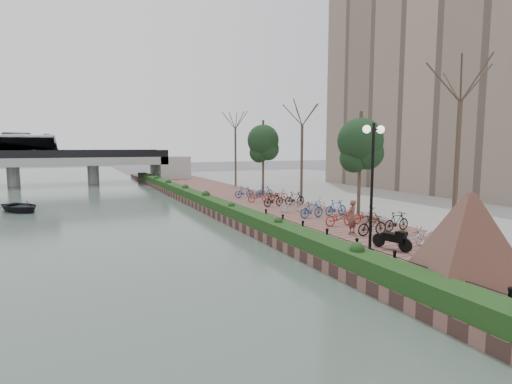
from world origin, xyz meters
TOP-DOWN VIEW (x-y plane):
  - ground at (0.00, 0.00)m, footprint 220.00×220.00m
  - promenade at (4.00, 17.50)m, footprint 8.00×75.00m
  - inland_pavement at (20.00, 17.50)m, footprint 24.00×75.00m
  - hedge at (0.60, 20.00)m, footprint 1.10×56.00m
  - chain_fence at (1.40, 2.00)m, footprint 0.10×14.10m
  - granite_monument at (2.52, -2.91)m, footprint 5.08×5.08m
  - lamppost at (2.42, 1.42)m, footprint 1.02×0.32m
  - motorcycle at (3.54, 1.37)m, footprint 0.88×1.60m
  - pedestrian at (4.00, 4.62)m, footprint 0.72×0.60m
  - bicycle_parking at (5.50, 10.32)m, footprint 2.40×19.89m
  - street_trees at (8.00, 12.68)m, footprint 3.20×37.12m
  - apartment_tower at (26.00, 18.00)m, footprint 12.00×24.00m
  - bridge at (-15.07, 45.00)m, footprint 36.00×10.77m
  - boat at (-12.12, 22.66)m, footprint 4.29×4.63m

SIDE VIEW (x-z plane):
  - ground at x=0.00m, z-range 0.00..0.00m
  - promenade at x=4.00m, z-range 0.00..0.50m
  - inland_pavement at x=20.00m, z-range 0.00..0.50m
  - boat at x=-12.12m, z-range 0.02..0.80m
  - hedge at x=0.60m, z-range 0.50..1.10m
  - chain_fence at x=1.40m, z-range 0.50..1.20m
  - bicycle_parking at x=5.50m, z-range 0.47..1.47m
  - motorcycle at x=3.54m, z-range 0.50..1.45m
  - pedestrian at x=4.00m, z-range 0.50..2.19m
  - granite_monument at x=2.52m, z-range 0.52..3.42m
  - bridge at x=-15.07m, z-range 0.12..6.62m
  - street_trees at x=8.00m, z-range 0.29..7.09m
  - lamppost at x=2.42m, z-range 1.62..6.86m
  - apartment_tower at x=26.00m, z-range 0.50..35.50m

